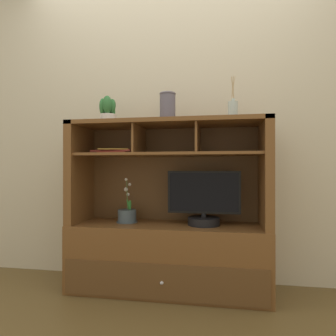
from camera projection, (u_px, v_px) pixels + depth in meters
name	position (u px, v px, depth m)	size (l,w,h in m)	color
floor_plane	(168.00, 291.00, 2.25)	(6.00, 6.00, 0.02)	brown
back_wall	(173.00, 108.00, 2.50)	(6.00, 0.02, 2.80)	beige
media_console	(168.00, 236.00, 2.25)	(1.45, 0.48, 1.25)	brown
tv_monitor	(204.00, 203.00, 2.20)	(0.53, 0.23, 0.40)	black
potted_orchid	(127.00, 215.00, 2.32)	(0.16, 0.16, 0.34)	#42515B
magazine_stack_left	(116.00, 152.00, 2.36)	(0.35, 0.28, 0.03)	#A63728
diffuser_bottle	(233.00, 110.00, 2.17)	(0.07, 0.07, 0.31)	#AEBFB8
potted_succulent	(108.00, 112.00, 2.33)	(0.15, 0.15, 0.21)	silver
ceramic_vase	(168.00, 107.00, 2.23)	(0.12, 0.12, 0.21)	#5B5664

